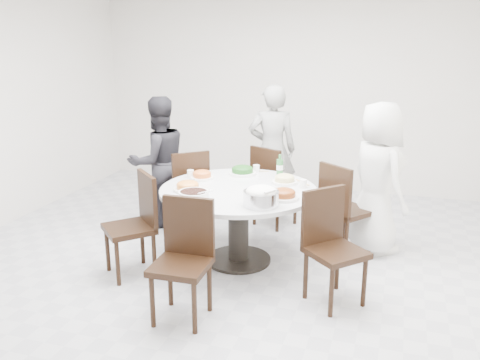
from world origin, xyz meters
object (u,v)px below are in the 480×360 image
(chair_nw, at_px, (186,190))
(chair_se, at_px, (336,250))
(chair_s, at_px, (181,263))
(diner_left, at_px, (159,162))
(diner_right, at_px, (378,178))
(beverage_bottle, at_px, (280,166))
(dining_table, at_px, (238,225))
(rice_bowl, at_px, (261,198))
(soup_bowl, at_px, (194,196))
(diner_middle, at_px, (272,150))
(chair_sw, at_px, (129,226))
(chair_n, at_px, (275,186))
(chair_ne, at_px, (347,209))

(chair_nw, height_order, chair_se, same)
(chair_s, relative_size, diner_left, 0.63)
(diner_right, bearing_deg, beverage_bottle, 62.71)
(dining_table, distance_m, diner_right, 1.48)
(rice_bowl, bearing_deg, chair_s, -121.03)
(diner_right, bearing_deg, chair_se, 131.07)
(diner_left, height_order, soup_bowl, diner_left)
(chair_nw, distance_m, chair_se, 2.15)
(chair_se, bearing_deg, diner_left, 103.95)
(diner_left, bearing_deg, chair_se, 101.79)
(diner_middle, bearing_deg, chair_sw, 53.02)
(chair_nw, bearing_deg, beverage_bottle, 133.13)
(chair_n, relative_size, rice_bowl, 3.11)
(diner_left, bearing_deg, chair_n, 147.83)
(dining_table, bearing_deg, soup_bowl, -120.10)
(rice_bowl, relative_size, soup_bowl, 1.13)
(diner_right, distance_m, diner_left, 2.44)
(diner_right, xyz_separation_m, soup_bowl, (-1.52, -1.16, 0.02))
(soup_bowl, height_order, beverage_bottle, beverage_bottle)
(chair_ne, relative_size, diner_left, 0.63)
(dining_table, distance_m, beverage_bottle, 0.77)
(chair_n, bearing_deg, chair_s, 109.52)
(chair_n, height_order, beverage_bottle, beverage_bottle)
(diner_left, distance_m, beverage_bottle, 1.49)
(chair_sw, distance_m, beverage_bottle, 1.63)
(diner_left, bearing_deg, chair_sw, 55.17)
(chair_n, xyz_separation_m, soup_bowl, (-0.37, -1.56, 0.32))
(chair_n, height_order, chair_sw, same)
(chair_sw, relative_size, beverage_bottle, 4.03)
(chair_n, xyz_separation_m, chair_s, (-0.20, -2.24, 0.00))
(chair_se, distance_m, diner_right, 1.28)
(chair_ne, xyz_separation_m, chair_sw, (-1.85, -1.10, 0.00))
(rice_bowl, bearing_deg, dining_table, 128.67)
(chair_s, bearing_deg, diner_right, 52.01)
(chair_sw, relative_size, diner_left, 0.63)
(chair_sw, xyz_separation_m, rice_bowl, (1.21, 0.15, 0.34))
(beverage_bottle, bearing_deg, chair_nw, 174.73)
(chair_ne, relative_size, chair_se, 1.00)
(chair_nw, xyz_separation_m, rice_bowl, (1.16, -1.04, 0.34))
(chair_ne, relative_size, rice_bowl, 3.11)
(chair_ne, height_order, diner_middle, diner_middle)
(diner_right, bearing_deg, chair_ne, 84.38)
(chair_ne, height_order, diner_right, diner_right)
(chair_nw, distance_m, rice_bowl, 1.59)
(diner_middle, bearing_deg, chair_s, 73.49)
(chair_ne, distance_m, diner_left, 2.20)
(chair_ne, bearing_deg, chair_sw, 68.22)
(diner_right, bearing_deg, chair_n, 33.16)
(dining_table, relative_size, chair_sw, 1.58)
(chair_se, relative_size, soup_bowl, 3.51)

